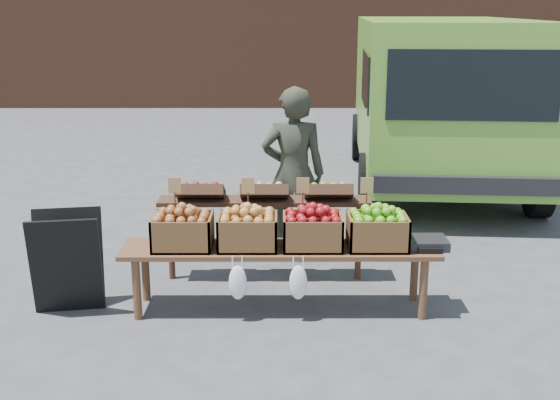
{
  "coord_description": "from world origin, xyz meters",
  "views": [
    {
      "loc": [
        0.85,
        -5.26,
        2.55
      ],
      "look_at": [
        0.86,
        0.89,
        0.85
      ],
      "focal_mm": 45.0,
      "sensor_mm": 36.0,
      "label": 1
    }
  ],
  "objects_px": {
    "back_table": "(265,227)",
    "crate_green_apples": "(377,232)",
    "delivery_van": "(438,103)",
    "crate_red_apples": "(313,232)",
    "crate_golden_apples": "(183,232)",
    "weighing_scale": "(427,243)",
    "display_bench": "(280,278)",
    "chalkboard_sign": "(67,262)",
    "crate_russet_pears": "(248,232)",
    "vendor": "(293,174)"
  },
  "relations": [
    {
      "from": "crate_golden_apples",
      "to": "display_bench",
      "type": "bearing_deg",
      "value": 0.0
    },
    {
      "from": "chalkboard_sign",
      "to": "back_table",
      "type": "relative_size",
      "value": 0.42
    },
    {
      "from": "chalkboard_sign",
      "to": "weighing_scale",
      "type": "relative_size",
      "value": 2.61
    },
    {
      "from": "back_table",
      "to": "crate_red_apples",
      "type": "xyz_separation_m",
      "value": [
        0.42,
        -0.72,
        0.19
      ]
    },
    {
      "from": "delivery_van",
      "to": "vendor",
      "type": "distance_m",
      "value": 3.89
    },
    {
      "from": "crate_russet_pears",
      "to": "chalkboard_sign",
      "type": "bearing_deg",
      "value": -179.56
    },
    {
      "from": "back_table",
      "to": "crate_green_apples",
      "type": "xyz_separation_m",
      "value": [
        0.97,
        -0.72,
        0.19
      ]
    },
    {
      "from": "vendor",
      "to": "chalkboard_sign",
      "type": "xyz_separation_m",
      "value": [
        -1.96,
        -1.34,
        -0.45
      ]
    },
    {
      "from": "crate_golden_apples",
      "to": "crate_green_apples",
      "type": "xyz_separation_m",
      "value": [
        1.65,
        0.0,
        0.0
      ]
    },
    {
      "from": "delivery_van",
      "to": "chalkboard_sign",
      "type": "distance_m",
      "value": 6.2
    },
    {
      "from": "crate_red_apples",
      "to": "display_bench",
      "type": "bearing_deg",
      "value": 180.0
    },
    {
      "from": "delivery_van",
      "to": "chalkboard_sign",
      "type": "height_order",
      "value": "delivery_van"
    },
    {
      "from": "delivery_van",
      "to": "crate_red_apples",
      "type": "relative_size",
      "value": 10.65
    },
    {
      "from": "vendor",
      "to": "crate_golden_apples",
      "type": "xyz_separation_m",
      "value": [
        -0.96,
        -1.33,
        -0.19
      ]
    },
    {
      "from": "delivery_van",
      "to": "vendor",
      "type": "xyz_separation_m",
      "value": [
        -2.17,
        -3.22,
        -0.29
      ]
    },
    {
      "from": "display_bench",
      "to": "crate_red_apples",
      "type": "height_order",
      "value": "crate_red_apples"
    },
    {
      "from": "delivery_van",
      "to": "crate_russet_pears",
      "type": "distance_m",
      "value": 5.25
    },
    {
      "from": "display_bench",
      "to": "crate_golden_apples",
      "type": "xyz_separation_m",
      "value": [
        -0.82,
        0.0,
        0.42
      ]
    },
    {
      "from": "display_bench",
      "to": "crate_russet_pears",
      "type": "xyz_separation_m",
      "value": [
        -0.28,
        0.0,
        0.42
      ]
    },
    {
      "from": "display_bench",
      "to": "crate_red_apples",
      "type": "relative_size",
      "value": 5.4
    },
    {
      "from": "back_table",
      "to": "crate_green_apples",
      "type": "distance_m",
      "value": 1.22
    },
    {
      "from": "vendor",
      "to": "crate_green_apples",
      "type": "bearing_deg",
      "value": 116.56
    },
    {
      "from": "crate_green_apples",
      "to": "crate_red_apples",
      "type": "bearing_deg",
      "value": 180.0
    },
    {
      "from": "display_bench",
      "to": "crate_golden_apples",
      "type": "distance_m",
      "value": 0.93
    },
    {
      "from": "delivery_van",
      "to": "crate_green_apples",
      "type": "height_order",
      "value": "delivery_van"
    },
    {
      "from": "back_table",
      "to": "crate_red_apples",
      "type": "bearing_deg",
      "value": -59.7
    },
    {
      "from": "crate_red_apples",
      "to": "crate_green_apples",
      "type": "bearing_deg",
      "value": 0.0
    },
    {
      "from": "crate_golden_apples",
      "to": "crate_russet_pears",
      "type": "xyz_separation_m",
      "value": [
        0.55,
        0.0,
        0.0
      ]
    },
    {
      "from": "back_table",
      "to": "weighing_scale",
      "type": "distance_m",
      "value": 1.57
    },
    {
      "from": "back_table",
      "to": "weighing_scale",
      "type": "xyz_separation_m",
      "value": [
        1.4,
        -0.72,
        0.09
      ]
    },
    {
      "from": "delivery_van",
      "to": "display_bench",
      "type": "bearing_deg",
      "value": -112.51
    },
    {
      "from": "display_bench",
      "to": "weighing_scale",
      "type": "height_order",
      "value": "weighing_scale"
    },
    {
      "from": "crate_red_apples",
      "to": "crate_green_apples",
      "type": "relative_size",
      "value": 1.0
    },
    {
      "from": "crate_golden_apples",
      "to": "crate_red_apples",
      "type": "distance_m",
      "value": 1.1
    },
    {
      "from": "display_bench",
      "to": "weighing_scale",
      "type": "bearing_deg",
      "value": 0.0
    },
    {
      "from": "vendor",
      "to": "crate_golden_apples",
      "type": "height_order",
      "value": "vendor"
    },
    {
      "from": "delivery_van",
      "to": "crate_green_apples",
      "type": "relative_size",
      "value": 10.65
    },
    {
      "from": "chalkboard_sign",
      "to": "weighing_scale",
      "type": "distance_m",
      "value": 3.08
    },
    {
      "from": "delivery_van",
      "to": "back_table",
      "type": "relative_size",
      "value": 2.54
    },
    {
      "from": "crate_golden_apples",
      "to": "crate_russet_pears",
      "type": "height_order",
      "value": "same"
    },
    {
      "from": "crate_green_apples",
      "to": "crate_golden_apples",
      "type": "bearing_deg",
      "value": 180.0
    },
    {
      "from": "delivery_van",
      "to": "vendor",
      "type": "height_order",
      "value": "delivery_van"
    },
    {
      "from": "vendor",
      "to": "display_bench",
      "type": "distance_m",
      "value": 1.47
    },
    {
      "from": "crate_golden_apples",
      "to": "weighing_scale",
      "type": "bearing_deg",
      "value": 0.0
    },
    {
      "from": "crate_red_apples",
      "to": "weighing_scale",
      "type": "relative_size",
      "value": 1.47
    },
    {
      "from": "delivery_van",
      "to": "crate_golden_apples",
      "type": "bearing_deg",
      "value": -120.17
    },
    {
      "from": "crate_golden_apples",
      "to": "weighing_scale",
      "type": "relative_size",
      "value": 1.47
    },
    {
      "from": "crate_golden_apples",
      "to": "delivery_van",
      "type": "bearing_deg",
      "value": 55.41
    },
    {
      "from": "chalkboard_sign",
      "to": "crate_russet_pears",
      "type": "bearing_deg",
      "value": -8.89
    },
    {
      "from": "crate_golden_apples",
      "to": "crate_russet_pears",
      "type": "bearing_deg",
      "value": 0.0
    }
  ]
}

